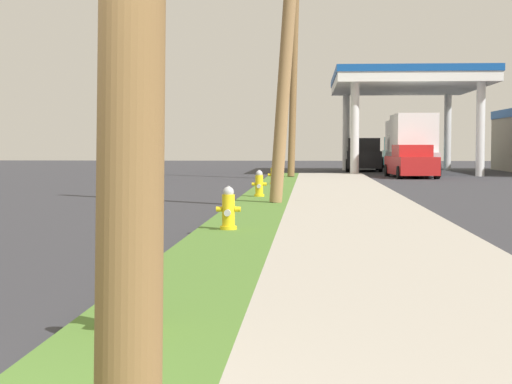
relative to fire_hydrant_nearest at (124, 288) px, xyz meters
The scene contains 10 objects.
fire_hydrant_nearest is the anchor object (origin of this frame).
fire_hydrant_second 7.77m from the fire_hydrant_nearest, 89.49° to the left, with size 0.42×0.38×0.74m.
fire_hydrant_third 16.97m from the fire_hydrant_nearest, 89.86° to the left, with size 0.42×0.37×0.74m.
fire_hydrant_fourth 24.44m from the fire_hydrant_nearest, 89.71° to the left, with size 0.42×0.37×0.74m.
utility_pole_midground 14.91m from the fire_hydrant_nearest, 86.41° to the left, with size 1.42×1.05×8.30m.
utility_pole_background 32.54m from the fire_hydrant_nearest, 88.71° to the left, with size 0.70×1.68×10.42m.
car_red_by_near_pump 34.62m from the fire_hydrant_nearest, 79.49° to the left, with size 2.24×4.63×1.57m.
truck_silver_at_forecourt 37.46m from the fire_hydrant_nearest, 79.76° to the left, with size 2.16×6.41×3.11m.
truck_teal_on_apron 48.76m from the fire_hydrant_nearest, 81.23° to the left, with size 2.15×6.41×3.11m.
truck_black_at_far_bay 44.59m from the fire_hydrant_nearest, 83.98° to the left, with size 2.30×5.47×1.97m.
Camera 1 is at (1.94, -3.30, 1.56)m, focal length 58.79 mm.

